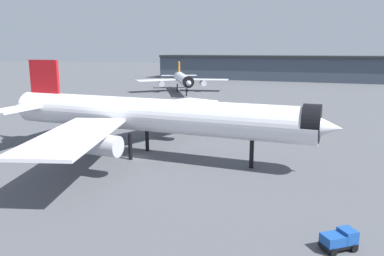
{
  "coord_description": "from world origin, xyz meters",
  "views": [
    {
      "loc": [
        24.43,
        -56.98,
        17.94
      ],
      "look_at": [
        9.69,
        0.34,
        5.56
      ],
      "focal_mm": 35.09,
      "sensor_mm": 36.0,
      "label": 1
    }
  ],
  "objects": [
    {
      "name": "airliner_far_taxiway",
      "position": [
        -19.51,
        98.13,
        5.53
      ],
      "size": [
        38.95,
        43.57,
        12.56
      ],
      "rotation": [
        0.0,
        0.0,
        5.09
      ],
      "color": "silver",
      "rests_on": "ground"
    },
    {
      "name": "baggage_tug_wing",
      "position": [
        29.66,
        -23.24,
        0.97
      ],
      "size": [
        3.56,
        3.15,
        1.85
      ],
      "rotation": [
        0.0,
        0.0,
        0.56
      ],
      "color": "black",
      "rests_on": "ground"
    },
    {
      "name": "terminal_building",
      "position": [
        46.94,
        174.36,
        7.43
      ],
      "size": [
        203.56,
        47.82,
        22.0
      ],
      "rotation": [
        0.0,
        0.0,
        -0.11
      ],
      "color": "#3D4756",
      "rests_on": "ground"
    },
    {
      "name": "airliner_near_gate",
      "position": [
        2.13,
        1.31,
        7.1
      ],
      "size": [
        60.17,
        54.55,
        16.12
      ],
      "rotation": [
        0.0,
        0.0,
        -0.13
      ],
      "color": "white",
      "rests_on": "ground"
    },
    {
      "name": "ground",
      "position": [
        0.0,
        0.0,
        0.0
      ],
      "size": [
        900.0,
        900.0,
        0.0
      ],
      "primitive_type": "plane",
      "color": "#4C4F54"
    },
    {
      "name": "baggage_cart_trailing",
      "position": [
        15.69,
        34.27,
        0.98
      ],
      "size": [
        2.88,
        2.79,
        1.82
      ],
      "rotation": [
        0.0,
        0.0,
        2.5
      ],
      "color": "black",
      "rests_on": "ground"
    },
    {
      "name": "service_truck_front",
      "position": [
        28.81,
        26.77,
        1.59
      ],
      "size": [
        5.2,
        5.75,
        3.0
      ],
      "rotation": [
        0.0,
        0.0,
        5.38
      ],
      "color": "black",
      "rests_on": "ground"
    }
  ]
}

